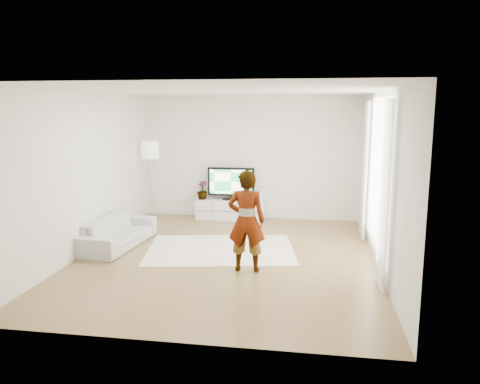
% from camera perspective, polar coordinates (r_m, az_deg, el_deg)
% --- Properties ---
extents(floor, '(6.00, 6.00, 0.00)m').
position_cam_1_polar(floor, '(8.10, -1.59, -7.94)').
color(floor, olive).
rests_on(floor, ground).
extents(ceiling, '(6.00, 6.00, 0.00)m').
position_cam_1_polar(ceiling, '(7.70, -1.70, 12.27)').
color(ceiling, white).
rests_on(ceiling, wall_back).
extents(wall_left, '(0.02, 6.00, 2.80)m').
position_cam_1_polar(wall_left, '(8.59, -18.27, 2.19)').
color(wall_left, silver).
rests_on(wall_left, floor).
extents(wall_right, '(0.02, 6.00, 2.80)m').
position_cam_1_polar(wall_right, '(7.72, 16.92, 1.40)').
color(wall_right, silver).
rests_on(wall_right, floor).
extents(wall_back, '(5.00, 0.02, 2.80)m').
position_cam_1_polar(wall_back, '(10.72, 1.31, 4.21)').
color(wall_back, silver).
rests_on(wall_back, floor).
extents(wall_front, '(5.00, 0.02, 2.80)m').
position_cam_1_polar(wall_front, '(4.91, -8.08, -3.16)').
color(wall_front, silver).
rests_on(wall_front, floor).
extents(window, '(0.01, 2.60, 2.50)m').
position_cam_1_polar(window, '(8.01, 16.51, 2.09)').
color(window, white).
rests_on(window, wall_right).
extents(curtain_near, '(0.04, 0.70, 2.60)m').
position_cam_1_polar(curtain_near, '(6.74, 17.19, -0.28)').
color(curtain_near, white).
rests_on(curtain_near, floor).
extents(curtain_far, '(0.04, 0.70, 2.60)m').
position_cam_1_polar(curtain_far, '(9.29, 14.97, 2.62)').
color(curtain_far, white).
rests_on(curtain_far, floor).
extents(media_console, '(1.58, 0.45, 0.44)m').
position_cam_1_polar(media_console, '(10.74, -1.11, -2.14)').
color(media_console, white).
rests_on(media_console, floor).
extents(television, '(1.07, 0.21, 0.74)m').
position_cam_1_polar(television, '(10.65, -1.10, 1.18)').
color(television, black).
rests_on(television, media_console).
extents(game_console, '(0.06, 0.16, 0.21)m').
position_cam_1_polar(game_console, '(10.58, 2.56, -0.54)').
color(game_console, white).
rests_on(game_console, media_console).
extents(potted_plant, '(0.31, 0.31, 0.42)m').
position_cam_1_polar(potted_plant, '(10.79, -4.63, 0.23)').
color(potted_plant, '#3F7238').
rests_on(potted_plant, media_console).
extents(rug, '(2.88, 2.29, 0.01)m').
position_cam_1_polar(rug, '(8.51, -2.36, -7.00)').
color(rug, '#EFE4CB').
rests_on(rug, floor).
extents(player, '(0.59, 0.39, 1.59)m').
position_cam_1_polar(player, '(7.22, 0.79, -3.54)').
color(player, '#334772').
rests_on(player, rug).
extents(sofa, '(0.88, 1.90, 0.54)m').
position_cam_1_polar(sofa, '(8.94, -14.61, -4.73)').
color(sofa, beige).
rests_on(sofa, floor).
extents(floor_lamp, '(0.40, 0.40, 1.79)m').
position_cam_1_polar(floor_lamp, '(10.69, -10.91, 4.65)').
color(floor_lamp, silver).
rests_on(floor_lamp, floor).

